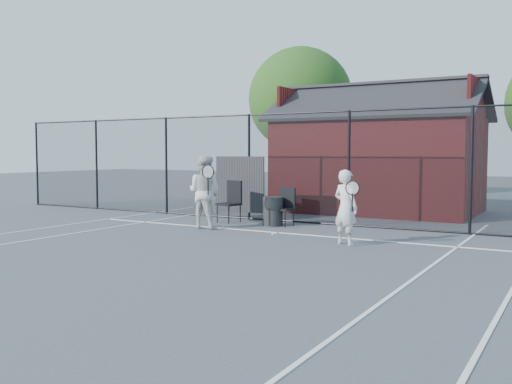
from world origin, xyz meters
The scene contains 10 objects.
ground centered at (0.00, 0.00, 0.00)m, with size 80.00×80.00×0.00m, color #404449.
court_lines centered at (0.00, -1.32, 0.01)m, with size 11.02×18.00×0.01m.
fence centered at (-0.30, 5.00, 1.45)m, with size 22.04×3.00×3.00m.
clubhouse centered at (0.50, 9.00, 1.61)m, with size 6.50×4.36×4.19m.
tree_left centered at (-4.50, 13.50, 4.19)m, with size 4.48×4.48×6.44m.
player_front centered at (2.04, 2.14, 0.78)m, with size 0.74×0.60×1.56m.
player_back centered at (-2.00, 2.81, 0.92)m, with size 1.01×0.75×1.84m.
chair_left centered at (-2.11, 4.10, 0.56)m, with size 0.54×0.56×1.11m, color black.
chair_right centered at (-0.49, 4.21, 0.48)m, with size 0.47×0.48×0.97m, color black.
waste_bin centered at (-0.74, 4.10, 0.38)m, with size 0.52×0.52×0.76m, color black.
Camera 1 is at (6.32, -8.91, 1.92)m, focal length 40.00 mm.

